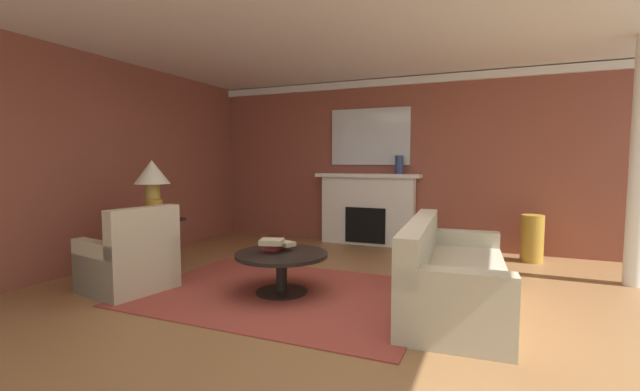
{
  "coord_description": "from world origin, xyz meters",
  "views": [
    {
      "loc": [
        1.52,
        -3.7,
        1.43
      ],
      "look_at": [
        -0.54,
        1.17,
        1.0
      ],
      "focal_mm": 23.41,
      "sensor_mm": 36.0,
      "label": 1
    }
  ],
  "objects_px": {
    "sofa": "(451,278)",
    "coffee_table": "(282,263)",
    "side_table": "(154,242)",
    "mantel_mirror": "(370,137)",
    "table_lamp": "(152,178)",
    "vase_tall_corner": "(532,238)",
    "armchair_near_window": "(130,263)",
    "fireplace": "(367,211)",
    "vase_on_side_table": "(155,210)",
    "vase_mantel_right": "(399,165)"
  },
  "relations": [
    {
      "from": "sofa",
      "to": "coffee_table",
      "type": "xyz_separation_m",
      "value": [
        -1.73,
        -0.25,
        0.04
      ]
    },
    {
      "from": "mantel_mirror",
      "to": "coffee_table",
      "type": "distance_m",
      "value": 3.45
    },
    {
      "from": "mantel_mirror",
      "to": "coffee_table",
      "type": "xyz_separation_m",
      "value": [
        -0.08,
        -3.09,
        -1.52
      ]
    },
    {
      "from": "fireplace",
      "to": "side_table",
      "type": "relative_size",
      "value": 2.57
    },
    {
      "from": "coffee_table",
      "to": "vase_tall_corner",
      "type": "distance_m",
      "value": 3.74
    },
    {
      "from": "sofa",
      "to": "armchair_near_window",
      "type": "relative_size",
      "value": 2.27
    },
    {
      "from": "sofa",
      "to": "side_table",
      "type": "height_order",
      "value": "sofa"
    },
    {
      "from": "side_table",
      "to": "vase_mantel_right",
      "type": "height_order",
      "value": "vase_mantel_right"
    },
    {
      "from": "sofa",
      "to": "armchair_near_window",
      "type": "bearing_deg",
      "value": -166.28
    },
    {
      "from": "fireplace",
      "to": "vase_on_side_table",
      "type": "height_order",
      "value": "fireplace"
    },
    {
      "from": "sofa",
      "to": "vase_mantel_right",
      "type": "height_order",
      "value": "vase_mantel_right"
    },
    {
      "from": "coffee_table",
      "to": "table_lamp",
      "type": "height_order",
      "value": "table_lamp"
    },
    {
      "from": "fireplace",
      "to": "vase_tall_corner",
      "type": "relative_size",
      "value": 2.67
    },
    {
      "from": "side_table",
      "to": "vase_on_side_table",
      "type": "bearing_deg",
      "value": -38.66
    },
    {
      "from": "fireplace",
      "to": "vase_mantel_right",
      "type": "height_order",
      "value": "vase_mantel_right"
    },
    {
      "from": "sofa",
      "to": "vase_tall_corner",
      "type": "relative_size",
      "value": 3.19
    },
    {
      "from": "fireplace",
      "to": "armchair_near_window",
      "type": "relative_size",
      "value": 1.89
    },
    {
      "from": "sofa",
      "to": "vase_tall_corner",
      "type": "distance_m",
      "value": 2.58
    },
    {
      "from": "fireplace",
      "to": "vase_on_side_table",
      "type": "relative_size",
      "value": 6.91
    },
    {
      "from": "vase_tall_corner",
      "to": "armchair_near_window",
      "type": "bearing_deg",
      "value": -142.42
    },
    {
      "from": "mantel_mirror",
      "to": "side_table",
      "type": "height_order",
      "value": "mantel_mirror"
    },
    {
      "from": "table_lamp",
      "to": "vase_mantel_right",
      "type": "xyz_separation_m",
      "value": [
        2.54,
        2.81,
        0.15
      ]
    },
    {
      "from": "mantel_mirror",
      "to": "sofa",
      "type": "distance_m",
      "value": 3.64
    },
    {
      "from": "sofa",
      "to": "table_lamp",
      "type": "height_order",
      "value": "table_lamp"
    },
    {
      "from": "mantel_mirror",
      "to": "armchair_near_window",
      "type": "height_order",
      "value": "mantel_mirror"
    },
    {
      "from": "armchair_near_window",
      "to": "coffee_table",
      "type": "height_order",
      "value": "armchair_near_window"
    },
    {
      "from": "mantel_mirror",
      "to": "coffee_table",
      "type": "bearing_deg",
      "value": -91.55
    },
    {
      "from": "armchair_near_window",
      "to": "fireplace",
      "type": "bearing_deg",
      "value": 64.63
    },
    {
      "from": "side_table",
      "to": "mantel_mirror",
      "type": "bearing_deg",
      "value": 56.25
    },
    {
      "from": "armchair_near_window",
      "to": "vase_tall_corner",
      "type": "distance_m",
      "value": 5.31
    },
    {
      "from": "vase_tall_corner",
      "to": "vase_on_side_table",
      "type": "bearing_deg",
      "value": -148.49
    },
    {
      "from": "armchair_near_window",
      "to": "table_lamp",
      "type": "relative_size",
      "value": 1.27
    },
    {
      "from": "sofa",
      "to": "coffee_table",
      "type": "distance_m",
      "value": 1.75
    },
    {
      "from": "coffee_table",
      "to": "side_table",
      "type": "relative_size",
      "value": 1.43
    },
    {
      "from": "armchair_near_window",
      "to": "vase_mantel_right",
      "type": "bearing_deg",
      "value": 57.43
    },
    {
      "from": "sofa",
      "to": "vase_on_side_table",
      "type": "relative_size",
      "value": 8.26
    },
    {
      "from": "vase_on_side_table",
      "to": "vase_tall_corner",
      "type": "relative_size",
      "value": 0.39
    },
    {
      "from": "armchair_near_window",
      "to": "vase_on_side_table",
      "type": "distance_m",
      "value": 0.78
    },
    {
      "from": "vase_mantel_right",
      "to": "vase_on_side_table",
      "type": "distance_m",
      "value": 3.82
    },
    {
      "from": "coffee_table",
      "to": "table_lamp",
      "type": "relative_size",
      "value": 1.33
    },
    {
      "from": "vase_tall_corner",
      "to": "table_lamp",
      "type": "bearing_deg",
      "value": -150.48
    },
    {
      "from": "sofa",
      "to": "vase_on_side_table",
      "type": "bearing_deg",
      "value": -175.84
    },
    {
      "from": "mantel_mirror",
      "to": "sofa",
      "type": "height_order",
      "value": "mantel_mirror"
    },
    {
      "from": "fireplace",
      "to": "vase_mantel_right",
      "type": "relative_size",
      "value": 5.87
    },
    {
      "from": "coffee_table",
      "to": "vase_tall_corner",
      "type": "relative_size",
      "value": 1.48
    },
    {
      "from": "mantel_mirror",
      "to": "side_table",
      "type": "xyz_separation_m",
      "value": [
        -1.99,
        -2.98,
        -1.46
      ]
    },
    {
      "from": "fireplace",
      "to": "side_table",
      "type": "bearing_deg",
      "value": -124.85
    },
    {
      "from": "coffee_table",
      "to": "table_lamp",
      "type": "distance_m",
      "value": 2.11
    },
    {
      "from": "sofa",
      "to": "coffee_table",
      "type": "bearing_deg",
      "value": -171.94
    },
    {
      "from": "table_lamp",
      "to": "vase_mantel_right",
      "type": "bearing_deg",
      "value": 47.87
    }
  ]
}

